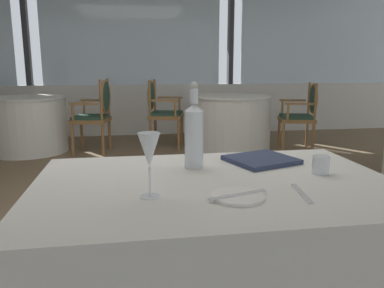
{
  "coord_description": "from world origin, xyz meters",
  "views": [
    {
      "loc": [
        -0.08,
        -2.74,
        1.16
      ],
      "look_at": [
        0.17,
        -1.25,
        0.85
      ],
      "focal_mm": 35.74,
      "sensor_mm": 36.0,
      "label": 1
    }
  ],
  "objects_px": {
    "side_plate": "(238,196)",
    "dining_chair_0_1": "(303,111)",
    "water_bottle": "(194,133)",
    "wine_glass": "(149,152)",
    "water_tumbler": "(321,165)",
    "menu_book": "(261,160)",
    "dining_chair_1_0": "(97,110)",
    "dining_chair_0_0": "(160,108)"
  },
  "relations": [
    {
      "from": "side_plate",
      "to": "water_tumbler",
      "type": "relative_size",
      "value": 2.44
    },
    {
      "from": "dining_chair_1_0",
      "to": "side_plate",
      "type": "bearing_deg",
      "value": 110.72
    },
    {
      "from": "menu_book",
      "to": "dining_chair_0_1",
      "type": "relative_size",
      "value": 0.28
    },
    {
      "from": "menu_book",
      "to": "dining_chair_1_0",
      "type": "distance_m",
      "value": 3.85
    },
    {
      "from": "side_plate",
      "to": "dining_chair_0_1",
      "type": "relative_size",
      "value": 0.18
    },
    {
      "from": "side_plate",
      "to": "dining_chair_1_0",
      "type": "bearing_deg",
      "value": 100.51
    },
    {
      "from": "water_tumbler",
      "to": "dining_chair_0_0",
      "type": "xyz_separation_m",
      "value": [
        -0.3,
        4.12,
        -0.22
      ]
    },
    {
      "from": "water_bottle",
      "to": "water_tumbler",
      "type": "xyz_separation_m",
      "value": [
        0.47,
        -0.17,
        -0.11
      ]
    },
    {
      "from": "wine_glass",
      "to": "dining_chair_0_0",
      "type": "distance_m",
      "value": 4.32
    },
    {
      "from": "water_tumbler",
      "to": "dining_chair_1_0",
      "type": "height_order",
      "value": "dining_chair_1_0"
    },
    {
      "from": "wine_glass",
      "to": "dining_chair_1_0",
      "type": "height_order",
      "value": "dining_chair_1_0"
    },
    {
      "from": "menu_book",
      "to": "dining_chair_0_1",
      "type": "xyz_separation_m",
      "value": [
        1.82,
        3.43,
        -0.22
      ]
    },
    {
      "from": "wine_glass",
      "to": "dining_chair_0_1",
      "type": "height_order",
      "value": "wine_glass"
    },
    {
      "from": "water_bottle",
      "to": "dining_chair_1_0",
      "type": "distance_m",
      "value": 3.83
    },
    {
      "from": "dining_chair_0_0",
      "to": "dining_chair_0_1",
      "type": "relative_size",
      "value": 1.04
    },
    {
      "from": "water_tumbler",
      "to": "dining_chair_0_0",
      "type": "distance_m",
      "value": 4.14
    },
    {
      "from": "water_bottle",
      "to": "dining_chair_1_0",
      "type": "xyz_separation_m",
      "value": [
        -0.69,
        3.75,
        -0.32
      ]
    },
    {
      "from": "side_plate",
      "to": "water_tumbler",
      "type": "distance_m",
      "value": 0.45
    },
    {
      "from": "wine_glass",
      "to": "dining_chair_0_1",
      "type": "relative_size",
      "value": 0.22
    },
    {
      "from": "water_bottle",
      "to": "dining_chair_0_0",
      "type": "relative_size",
      "value": 0.36
    },
    {
      "from": "side_plate",
      "to": "water_tumbler",
      "type": "height_order",
      "value": "water_tumbler"
    },
    {
      "from": "menu_book",
      "to": "dining_chair_0_1",
      "type": "distance_m",
      "value": 3.89
    },
    {
      "from": "menu_book",
      "to": "dining_chair_1_0",
      "type": "height_order",
      "value": "dining_chair_1_0"
    },
    {
      "from": "water_tumbler",
      "to": "dining_chair_0_1",
      "type": "distance_m",
      "value": 4.0
    },
    {
      "from": "water_tumbler",
      "to": "dining_chair_0_1",
      "type": "height_order",
      "value": "dining_chair_0_1"
    },
    {
      "from": "water_bottle",
      "to": "dining_chair_1_0",
      "type": "relative_size",
      "value": 0.35
    },
    {
      "from": "water_tumbler",
      "to": "dining_chair_0_0",
      "type": "bearing_deg",
      "value": 94.14
    },
    {
      "from": "dining_chair_0_0",
      "to": "wine_glass",
      "type": "bearing_deg",
      "value": -81.01
    },
    {
      "from": "menu_book",
      "to": "dining_chair_0_1",
      "type": "height_order",
      "value": "dining_chair_0_1"
    },
    {
      "from": "dining_chair_0_1",
      "to": "water_tumbler",
      "type": "bearing_deg",
      "value": 79.53
    },
    {
      "from": "menu_book",
      "to": "dining_chair_1_0",
      "type": "bearing_deg",
      "value": 85.66
    },
    {
      "from": "water_bottle",
      "to": "menu_book",
      "type": "relative_size",
      "value": 1.33
    },
    {
      "from": "water_tumbler",
      "to": "menu_book",
      "type": "xyz_separation_m",
      "value": [
        -0.17,
        0.21,
        -0.03
      ]
    },
    {
      "from": "water_bottle",
      "to": "water_tumbler",
      "type": "distance_m",
      "value": 0.51
    },
    {
      "from": "dining_chair_0_0",
      "to": "dining_chair_1_0",
      "type": "relative_size",
      "value": 0.97
    },
    {
      "from": "water_bottle",
      "to": "wine_glass",
      "type": "xyz_separation_m",
      "value": [
        -0.2,
        -0.34,
        0.01
      ]
    },
    {
      "from": "dining_chair_1_0",
      "to": "wine_glass",
      "type": "bearing_deg",
      "value": 107.08
    },
    {
      "from": "dining_chair_0_0",
      "to": "dining_chair_0_1",
      "type": "height_order",
      "value": "dining_chair_0_0"
    },
    {
      "from": "water_bottle",
      "to": "menu_book",
      "type": "height_order",
      "value": "water_bottle"
    },
    {
      "from": "wine_glass",
      "to": "water_tumbler",
      "type": "xyz_separation_m",
      "value": [
        0.67,
        0.17,
        -0.11
      ]
    },
    {
      "from": "side_plate",
      "to": "dining_chair_0_0",
      "type": "height_order",
      "value": "dining_chair_0_0"
    },
    {
      "from": "water_tumbler",
      "to": "water_bottle",
      "type": "bearing_deg",
      "value": 160.14
    }
  ]
}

